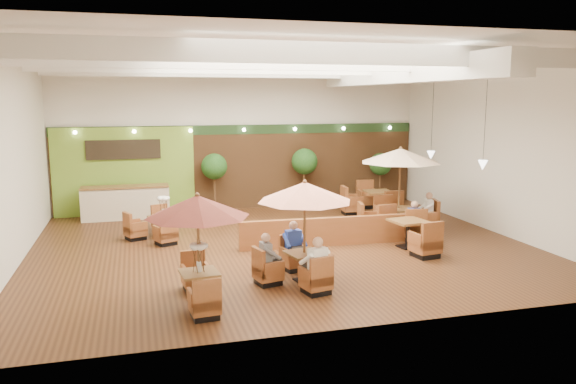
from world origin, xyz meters
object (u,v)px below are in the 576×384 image
object	(u,v)px
table_0	(198,220)
topiary_0	(214,169)
table_1	(302,208)
diner_0	(316,259)
table_5	(370,203)
topiary_2	(380,166)
service_counter	(126,203)
diner_2	(268,253)
table_2	(400,175)
diner_1	(294,241)
diner_4	(427,207)
booth_divider	(341,231)
table_4	(408,234)
table_3	(157,224)
diner_3	(414,216)
topiary_1	(304,164)

from	to	relation	value
table_0	topiary_0	distance (m)	9.36
table_1	diner_0	size ratio (longest dim) A/B	2.95
table_0	topiary_0	bearing A→B (deg)	74.24
table_5	topiary_2	xyz separation A→B (m)	(1.11, 1.64, 1.14)
service_counter	diner_2	distance (m)	8.85
table_2	diner_2	world-z (taller)	table_2
diner_1	table_1	bearing A→B (deg)	79.20
diner_0	diner_2	size ratio (longest dim) A/B	1.09
table_0	table_5	bearing A→B (deg)	40.80
diner_0	diner_4	world-z (taller)	diner_0
booth_divider	topiary_0	world-z (taller)	topiary_0
table_4	topiary_2	distance (m)	6.77
table_3	table_4	xyz separation A→B (m)	(6.88, -3.00, -0.05)
table_4	diner_0	distance (m)	4.77
booth_divider	topiary_2	world-z (taller)	topiary_2
topiary_2	service_counter	bearing A→B (deg)	-178.84
table_0	table_4	world-z (taller)	table_0
diner_0	diner_3	xyz separation A→B (m)	(4.30, 3.70, -0.03)
table_1	topiary_2	distance (m)	10.24
topiary_0	topiary_2	size ratio (longest dim) A/B	1.08
diner_0	diner_4	xyz separation A→B (m)	(5.30, 4.70, -0.01)
table_0	table_1	distance (m)	2.59
topiary_0	diner_2	world-z (taller)	topiary_0
table_2	table_3	size ratio (longest dim) A/B	1.14
table_1	table_2	xyz separation A→B (m)	(4.35, 3.83, 0.12)
service_counter	table_1	bearing A→B (deg)	-63.85
diner_3	diner_0	bearing A→B (deg)	-122.10
table_0	diner_0	world-z (taller)	table_0
table_2	diner_1	world-z (taller)	table_2
service_counter	topiary_0	xyz separation A→B (m)	(3.19, 0.20, 1.07)
table_2	topiary_2	bearing A→B (deg)	84.30
diner_0	diner_3	bearing A→B (deg)	19.26
diner_2	diner_4	size ratio (longest dim) A/B	0.95
booth_divider	diner_2	size ratio (longest dim) A/B	7.93
table_0	diner_0	xyz separation A→B (m)	(2.52, -0.10, -1.00)
service_counter	booth_divider	bearing A→B (deg)	-41.46
diner_1	topiary_2	bearing A→B (deg)	-134.49
table_0	table_5	xyz separation A→B (m)	(7.16, 7.58, -1.38)
diner_0	diner_1	distance (m)	1.75
table_3	diner_1	bearing A→B (deg)	-75.99
table_1	diner_0	world-z (taller)	table_1
table_0	table_2	world-z (taller)	table_2
diner_3	topiary_0	bearing A→B (deg)	149.99
table_3	service_counter	bearing A→B (deg)	83.67
booth_divider	topiary_1	size ratio (longest dim) A/B	2.57
diner_4	table_1	bearing A→B (deg)	141.24
topiary_0	diner_2	distance (m)	8.49
topiary_0	diner_2	bearing A→B (deg)	-89.77
table_0	diner_4	bearing A→B (deg)	24.65
table_0	topiary_2	distance (m)	12.39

